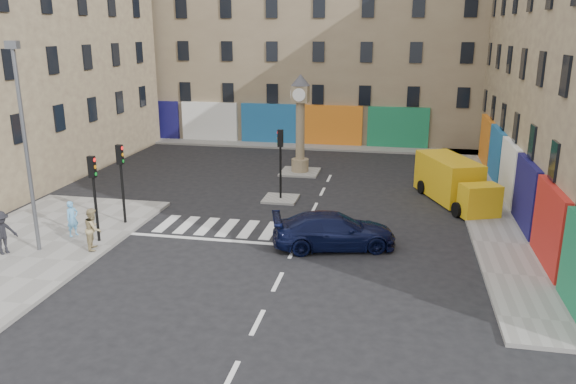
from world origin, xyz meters
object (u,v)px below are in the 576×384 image
(lamp_post, at_px, (25,138))
(yellow_van, at_px, (453,181))
(traffic_light_island, at_px, (280,153))
(pedestrian_blue, at_px, (72,219))
(clock_pillar, at_px, (300,118))
(pedestrian_tan, at_px, (93,229))
(navy_sedan, at_px, (334,231))
(pedestrian_dark, at_px, (2,233))
(traffic_light_left_near, at_px, (94,185))
(traffic_light_left_far, at_px, (121,171))

(lamp_post, bearing_deg, yellow_van, 31.65)
(traffic_light_island, bearing_deg, pedestrian_blue, -135.91)
(clock_pillar, height_order, pedestrian_tan, clock_pillar)
(navy_sedan, distance_m, pedestrian_dark, 13.41)
(traffic_light_left_near, relative_size, traffic_light_left_far, 1.00)
(navy_sedan, bearing_deg, lamp_post, 88.92)
(traffic_light_left_near, xyz_separation_m, navy_sedan, (9.90, 1.56, -1.87))
(lamp_post, xyz_separation_m, pedestrian_blue, (0.51, 1.75, -3.86))
(yellow_van, relative_size, pedestrian_dark, 3.64)
(navy_sedan, bearing_deg, clock_pillar, 1.27)
(pedestrian_blue, relative_size, pedestrian_dark, 0.88)
(traffic_light_left_near, bearing_deg, yellow_van, 31.02)
(traffic_light_island, height_order, navy_sedan, traffic_light_island)
(traffic_light_left_near, relative_size, navy_sedan, 0.72)
(lamp_post, relative_size, pedestrian_blue, 5.29)
(traffic_light_left_far, relative_size, lamp_post, 0.45)
(traffic_light_left_far, relative_size, clock_pillar, 0.61)
(pedestrian_blue, bearing_deg, traffic_light_left_near, -82.18)
(lamp_post, bearing_deg, pedestrian_dark, -149.67)
(lamp_post, distance_m, navy_sedan, 12.82)
(traffic_light_left_near, xyz_separation_m, pedestrian_tan, (0.30, -0.87, -1.60))
(clock_pillar, bearing_deg, lamp_post, -118.35)
(yellow_van, distance_m, pedestrian_dark, 21.52)
(traffic_light_island, height_order, clock_pillar, clock_pillar)
(traffic_light_island, height_order, pedestrian_blue, traffic_light_island)
(navy_sedan, bearing_deg, pedestrian_dark, 90.46)
(traffic_light_left_far, bearing_deg, clock_pillar, 61.06)
(traffic_light_island, xyz_separation_m, yellow_van, (9.02, 1.42, -1.46))
(clock_pillar, bearing_deg, traffic_light_island, -90.00)
(traffic_light_left_near, bearing_deg, clock_pillar, 65.45)
(pedestrian_blue, distance_m, pedestrian_tan, 2.08)
(traffic_light_island, relative_size, navy_sedan, 0.72)
(clock_pillar, xyz_separation_m, pedestrian_blue, (-7.69, -13.45, -2.61))
(traffic_light_left_far, distance_m, pedestrian_blue, 3.00)
(pedestrian_blue, bearing_deg, traffic_light_island, -23.99)
(pedestrian_tan, bearing_deg, pedestrian_dark, 89.56)
(pedestrian_tan, xyz_separation_m, pedestrian_dark, (-3.31, -1.18, 0.02))
(traffic_light_left_far, xyz_separation_m, pedestrian_blue, (-1.39, -2.05, -1.69))
(traffic_light_left_near, relative_size, pedestrian_dark, 2.08)
(traffic_light_left_far, xyz_separation_m, lamp_post, (-1.90, -3.80, 2.17))
(pedestrian_blue, bearing_deg, yellow_van, -40.14)
(traffic_light_island, distance_m, pedestrian_blue, 10.84)
(pedestrian_dark, bearing_deg, yellow_van, -27.82)
(lamp_post, bearing_deg, traffic_light_left_far, 63.43)
(traffic_light_island, bearing_deg, pedestrian_dark, -133.39)
(traffic_light_left_far, bearing_deg, traffic_light_island, 40.60)
(lamp_post, height_order, pedestrian_blue, lamp_post)
(clock_pillar, bearing_deg, pedestrian_dark, -120.44)
(clock_pillar, bearing_deg, navy_sedan, -73.59)
(clock_pillar, distance_m, navy_sedan, 13.06)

